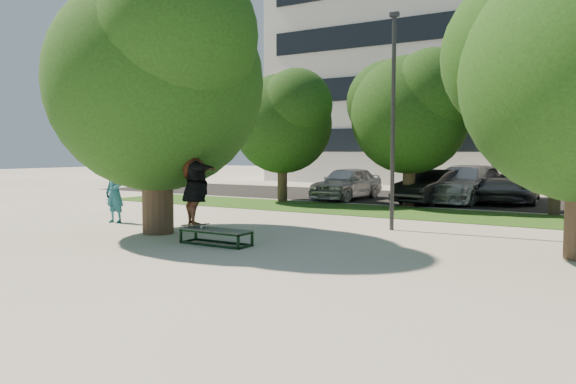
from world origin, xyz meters
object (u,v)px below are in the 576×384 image
Objects in this scene: tree_left at (156,71)px; lamppost at (393,119)px; grind_box at (216,237)px; bystander at (115,193)px; car_silver_b at (464,184)px; car_dark at (432,187)px; car_grey at (506,184)px; car_silver_a at (347,183)px.

tree_left reaches higher than lamppost.
bystander is (-5.32, 1.58, 0.77)m from grind_box.
tree_left is at bearing -102.56° from car_silver_b.
bystander is at bearing -107.59° from car_dark.
lamppost is 10.13m from car_silver_b.
car_silver_b reaches higher than car_dark.
bystander is 14.91m from car_silver_b.
bystander reaches higher than car_dark.
car_grey is (1.03, 11.02, -2.36)m from lamppost.
grind_box is 5.60m from bystander.
lamppost reaches higher than car_dark.
grind_box is (-2.68, -4.62, -2.96)m from lamppost.
tree_left reaches higher than grind_box.
car_grey is at bearing 76.64° from grind_box.
car_silver_b reaches higher than car_grey.
lamppost is 8.83m from bystander.
lamppost reaches higher than bystander.
car_grey is at bearing 24.17° from car_silver_a.
tree_left is at bearing -20.89° from bystander.
bystander is 13.31m from car_dark.
lamppost is 6.10m from grind_box.
car_silver_a is 0.79× the size of car_grey.
lamppost is 1.07× the size of car_grey.
car_silver_a is (2.46, 11.54, -0.19)m from bystander.
tree_left is at bearing -95.26° from car_dark.
lamppost is at bearing -53.72° from car_silver_a.
car_grey is at bearing 54.12° from bystander.
grind_box is at bearing -83.46° from car_dark.
car_silver_a is (-5.54, 8.50, -2.38)m from lamppost.
bystander is at bearing 163.50° from grind_box.
grind_box is at bearing -15.20° from tree_left.
grind_box is (2.61, -0.71, -4.23)m from tree_left.
car_dark is 1.63m from car_silver_b.
car_grey is at bearing 67.03° from tree_left.
car_silver_a is 0.80× the size of car_silver_b.
bystander is 0.43× the size of car_dark.
tree_left reaches higher than car_grey.
car_silver_b is (7.50, 12.89, -0.14)m from bystander.
lamppost is at bearing -100.75° from car_grey.
car_silver_a is at bearing -158.36° from car_silver_b.
car_grey is (6.32, 14.92, -3.63)m from tree_left.
tree_left is 1.25× the size of car_grey.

